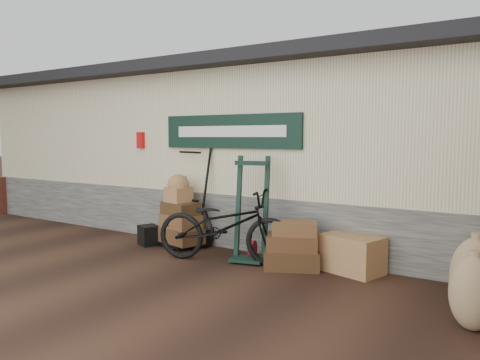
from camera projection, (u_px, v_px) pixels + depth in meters
name	position (u px, v px, depth m)	size (l,w,h in m)	color
ground	(210.00, 265.00, 6.82)	(80.00, 80.00, 0.00)	black
station_building	(294.00, 150.00, 8.97)	(14.40, 4.10, 3.20)	#4C4C47
porter_trolley	(190.00, 193.00, 7.97)	(0.92, 0.69, 1.83)	black
green_barrow	(251.00, 209.00, 7.01)	(0.57, 0.48, 1.57)	black
suitcase_stack	(292.00, 245.00, 6.61)	(0.77, 0.48, 0.68)	#3D2613
wicker_hamper	(352.00, 254.00, 6.43)	(0.79, 0.52, 0.52)	olive
black_trunk	(149.00, 235.00, 8.06)	(0.34, 0.29, 0.34)	black
bicycle	(224.00, 222.00, 6.90)	(2.11, 0.74, 1.23)	black
burlap_sack_left	(476.00, 277.00, 4.87)	(0.51, 0.43, 0.82)	#91774E
burlap_sack_right	(474.00, 293.00, 4.48)	(0.46, 0.39, 0.74)	#91774E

